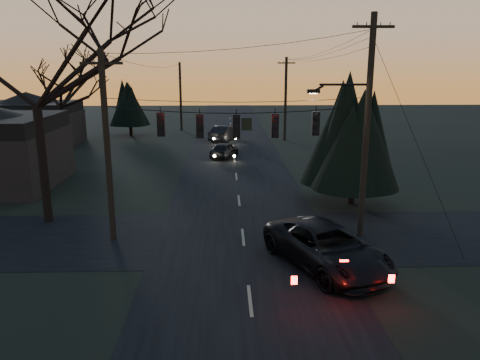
{
  "coord_description": "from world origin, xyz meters",
  "views": [
    {
      "loc": [
        -0.83,
        -10.49,
        7.91
      ],
      "look_at": [
        -0.21,
        7.83,
        3.31
      ],
      "focal_mm": 35.0,
      "sensor_mm": 36.0,
      "label": 1
    }
  ],
  "objects_px": {
    "evergreen_right": "(356,129)",
    "suv_near": "(327,247)",
    "utility_pole_far_r": "(285,140)",
    "utility_pole_right": "(360,236)",
    "utility_pole_left": "(114,239)",
    "bare_tree_left": "(32,58)",
    "sedan_oncoming_b": "(225,133)",
    "sedan_oncoming_a": "(224,150)",
    "utility_pole_far_l": "(182,130)"
  },
  "relations": [
    {
      "from": "utility_pole_right",
      "to": "sedan_oncoming_a",
      "type": "bearing_deg",
      "value": 108.46
    },
    {
      "from": "utility_pole_right",
      "to": "evergreen_right",
      "type": "relative_size",
      "value": 1.35
    },
    {
      "from": "utility_pole_far_l",
      "to": "suv_near",
      "type": "distance_m",
      "value": 40.44
    },
    {
      "from": "utility_pole_right",
      "to": "evergreen_right",
      "type": "height_order",
      "value": "evergreen_right"
    },
    {
      "from": "sedan_oncoming_a",
      "to": "suv_near",
      "type": "bearing_deg",
      "value": 119.46
    },
    {
      "from": "utility_pole_left",
      "to": "bare_tree_left",
      "type": "height_order",
      "value": "bare_tree_left"
    },
    {
      "from": "utility_pole_right",
      "to": "utility_pole_far_l",
      "type": "relative_size",
      "value": 1.25
    },
    {
      "from": "utility_pole_right",
      "to": "bare_tree_left",
      "type": "bearing_deg",
      "value": 170.3
    },
    {
      "from": "evergreen_right",
      "to": "sedan_oncoming_b",
      "type": "xyz_separation_m",
      "value": [
        -7.3,
        22.75,
        -3.53
      ]
    },
    {
      "from": "bare_tree_left",
      "to": "sedan_oncoming_a",
      "type": "bearing_deg",
      "value": 60.98
    },
    {
      "from": "utility_pole_far_r",
      "to": "evergreen_right",
      "type": "xyz_separation_m",
      "value": [
        1.0,
        -22.75,
        4.31
      ]
    },
    {
      "from": "utility_pole_far_l",
      "to": "utility_pole_right",
      "type": "bearing_deg",
      "value": -72.28
    },
    {
      "from": "utility_pole_far_l",
      "to": "suv_near",
      "type": "height_order",
      "value": "utility_pole_far_l"
    },
    {
      "from": "sedan_oncoming_a",
      "to": "sedan_oncoming_b",
      "type": "distance_m",
      "value": 9.03
    },
    {
      "from": "utility_pole_far_r",
      "to": "utility_pole_left",
      "type": "bearing_deg",
      "value": -112.33
    },
    {
      "from": "bare_tree_left",
      "to": "utility_pole_far_l",
      "type": "bearing_deg",
      "value": 83.33
    },
    {
      "from": "utility_pole_far_l",
      "to": "sedan_oncoming_b",
      "type": "height_order",
      "value": "utility_pole_far_l"
    },
    {
      "from": "utility_pole_left",
      "to": "suv_near",
      "type": "height_order",
      "value": "utility_pole_left"
    },
    {
      "from": "utility_pole_right",
      "to": "sedan_oncoming_b",
      "type": "distance_m",
      "value": 28.71
    },
    {
      "from": "suv_near",
      "to": "utility_pole_far_l",
      "type": "bearing_deg",
      "value": 79.29
    },
    {
      "from": "utility_pole_left",
      "to": "sedan_oncoming_b",
      "type": "height_order",
      "value": "utility_pole_left"
    },
    {
      "from": "bare_tree_left",
      "to": "sedan_oncoming_a",
      "type": "height_order",
      "value": "bare_tree_left"
    },
    {
      "from": "utility_pole_far_r",
      "to": "sedan_oncoming_a",
      "type": "xyz_separation_m",
      "value": [
        -6.34,
        -9.03,
        0.67
      ]
    },
    {
      "from": "utility_pole_far_r",
      "to": "bare_tree_left",
      "type": "height_order",
      "value": "bare_tree_left"
    },
    {
      "from": "utility_pole_left",
      "to": "sedan_oncoming_b",
      "type": "distance_m",
      "value": 28.49
    },
    {
      "from": "utility_pole_left",
      "to": "sedan_oncoming_a",
      "type": "height_order",
      "value": "utility_pole_left"
    },
    {
      "from": "utility_pole_far_r",
      "to": "sedan_oncoming_b",
      "type": "relative_size",
      "value": 1.79
    },
    {
      "from": "suv_near",
      "to": "evergreen_right",
      "type": "bearing_deg",
      "value": 45.1
    },
    {
      "from": "utility_pole_far_r",
      "to": "evergreen_right",
      "type": "bearing_deg",
      "value": -87.49
    },
    {
      "from": "utility_pole_far_r",
      "to": "sedan_oncoming_b",
      "type": "distance_m",
      "value": 6.35
    },
    {
      "from": "utility_pole_far_r",
      "to": "sedan_oncoming_b",
      "type": "bearing_deg",
      "value": 180.0
    },
    {
      "from": "evergreen_right",
      "to": "utility_pole_left",
      "type": "bearing_deg",
      "value": -157.21
    },
    {
      "from": "sedan_oncoming_a",
      "to": "utility_pole_right",
      "type": "bearing_deg",
      "value": 127.77
    },
    {
      "from": "utility_pole_left",
      "to": "evergreen_right",
      "type": "xyz_separation_m",
      "value": [
        12.5,
        5.25,
        4.31
      ]
    },
    {
      "from": "sedan_oncoming_a",
      "to": "utility_pole_far_l",
      "type": "bearing_deg",
      "value": -53.82
    },
    {
      "from": "sedan_oncoming_a",
      "to": "sedan_oncoming_b",
      "type": "height_order",
      "value": "sedan_oncoming_b"
    },
    {
      "from": "evergreen_right",
      "to": "bare_tree_left",
      "type": "bearing_deg",
      "value": -170.93
    },
    {
      "from": "bare_tree_left",
      "to": "sedan_oncoming_b",
      "type": "relative_size",
      "value": 2.46
    },
    {
      "from": "utility_pole_right",
      "to": "utility_pole_left",
      "type": "relative_size",
      "value": 1.18
    },
    {
      "from": "utility_pole_far_r",
      "to": "evergreen_right",
      "type": "distance_m",
      "value": 23.17
    },
    {
      "from": "utility_pole_far_l",
      "to": "suv_near",
      "type": "relative_size",
      "value": 1.32
    },
    {
      "from": "utility_pole_right",
      "to": "bare_tree_left",
      "type": "distance_m",
      "value": 17.62
    },
    {
      "from": "evergreen_right",
      "to": "utility_pole_far_l",
      "type": "bearing_deg",
      "value": 112.12
    },
    {
      "from": "utility_pole_left",
      "to": "sedan_oncoming_b",
      "type": "bearing_deg",
      "value": 79.48
    },
    {
      "from": "utility_pole_right",
      "to": "sedan_oncoming_a",
      "type": "height_order",
      "value": "utility_pole_right"
    },
    {
      "from": "utility_pole_right",
      "to": "utility_pole_far_l",
      "type": "height_order",
      "value": "utility_pole_right"
    },
    {
      "from": "utility_pole_left",
      "to": "sedan_oncoming_a",
      "type": "bearing_deg",
      "value": 74.77
    },
    {
      "from": "sedan_oncoming_b",
      "to": "utility_pole_left",
      "type": "bearing_deg",
      "value": 103.07
    },
    {
      "from": "utility_pole_left",
      "to": "evergreen_right",
      "type": "height_order",
      "value": "evergreen_right"
    },
    {
      "from": "evergreen_right",
      "to": "suv_near",
      "type": "relative_size",
      "value": 1.22
    }
  ]
}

